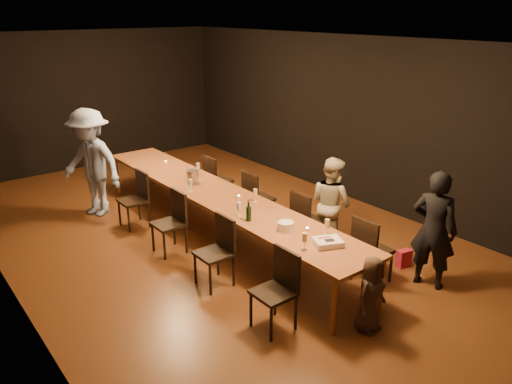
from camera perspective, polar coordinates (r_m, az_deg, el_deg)
ground at (r=8.03m, az=-4.43°, el=-5.09°), size 10.00×10.00×0.00m
room_shell at (r=7.38m, az=-4.87°, el=9.63°), size 6.04×10.04×3.02m
table at (r=7.75m, az=-4.57°, el=-0.40°), size 0.90×6.00×0.75m
chair_right_0 at (r=6.75m, az=13.20°, el=-6.38°), size 0.42×0.42×0.93m
chair_right_1 at (r=7.47m, az=6.09°, el=-3.24°), size 0.42×0.42×0.93m
chair_right_2 at (r=8.30m, az=0.35°, el=-0.65°), size 0.42×0.42×0.93m
chair_right_3 at (r=9.22m, az=-4.30°, el=1.45°), size 0.42×0.42×0.93m
chair_left_0 at (r=5.66m, az=2.01°, el=-11.35°), size 0.42×0.42×0.93m
chair_left_1 at (r=6.51m, az=-4.85°, el=-6.95°), size 0.42×0.42×0.93m
chair_left_2 at (r=7.45m, az=-9.97°, el=-3.53°), size 0.42×0.42×0.93m
chair_left_3 at (r=8.45m, az=-13.88°, el=-0.89°), size 0.42×0.42×0.93m
woman_birthday at (r=6.74m, az=19.66°, el=-4.07°), size 0.53×0.66×1.58m
woman_tan at (r=7.48m, az=8.61°, el=-1.29°), size 0.57×0.71×1.42m
man_blue at (r=9.00m, az=-18.30°, el=3.16°), size 1.14×1.39×1.88m
child at (r=5.78m, az=12.97°, el=-11.34°), size 0.47×0.34×0.91m
gift_bag_red at (r=7.38m, az=16.56°, el=-7.27°), size 0.23×0.15×0.25m
gift_bag_blue at (r=7.18m, az=13.64°, el=-7.61°), size 0.26×0.21×0.29m
birthday_cake at (r=6.09m, az=8.20°, el=-5.71°), size 0.40×0.37×0.08m
plate_stack at (r=6.42m, az=3.41°, el=-3.91°), size 0.24×0.24×0.11m
champagne_bottle at (r=6.65m, az=-0.85°, el=-2.10°), size 0.08×0.08×0.31m
ice_bucket at (r=8.18m, az=-7.26°, el=1.76°), size 0.23×0.23×0.21m
wineglass_0 at (r=5.94m, az=5.57°, el=-5.60°), size 0.06×0.06×0.21m
wineglass_1 at (r=6.33m, az=8.13°, el=-3.98°), size 0.06×0.06×0.21m
wineglass_2 at (r=6.80m, az=-1.95°, el=-2.02°), size 0.06×0.06×0.21m
wineglass_3 at (r=7.30m, az=-0.07°, el=-0.41°), size 0.06×0.06×0.21m
wineglass_4 at (r=7.76m, az=-7.48°, el=0.69°), size 0.06×0.06×0.21m
wineglass_5 at (r=8.59m, az=-6.64°, el=2.67°), size 0.06×0.06×0.21m
tealight_near at (r=6.46m, az=5.88°, el=-4.23°), size 0.05×0.05×0.03m
tealight_mid at (r=7.51m, az=-1.97°, el=-0.54°), size 0.05×0.05×0.03m
tealight_far at (r=9.35m, az=-10.28°, el=3.39°), size 0.05×0.05×0.03m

